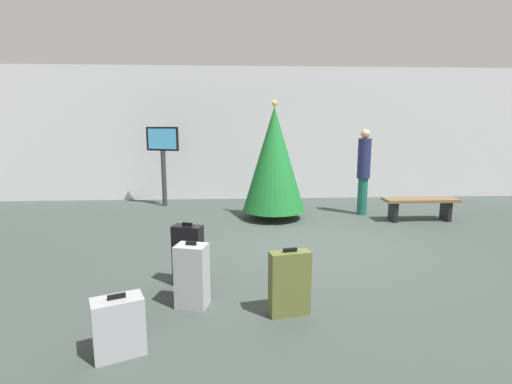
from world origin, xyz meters
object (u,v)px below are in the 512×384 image
at_px(suitcase_1, 192,276).
at_px(suitcase_0, 290,283).
at_px(holiday_tree, 274,159).
at_px(flight_info_kiosk, 163,151).
at_px(suitcase_2, 188,255).
at_px(waiting_bench, 420,204).
at_px(traveller_0, 364,169).
at_px(suitcase_3, 119,327).

bearing_deg(suitcase_1, suitcase_0, -13.57).
relative_size(holiday_tree, flight_info_kiosk, 1.28).
bearing_deg(suitcase_1, suitcase_2, 100.81).
xyz_separation_m(holiday_tree, waiting_bench, (3.08, -0.38, -0.93)).
relative_size(waiting_bench, traveller_0, 0.80).
height_order(suitcase_0, suitcase_2, suitcase_2).
relative_size(waiting_bench, suitcase_1, 2.04).
bearing_deg(holiday_tree, waiting_bench, -6.96).
bearing_deg(suitcase_2, suitcase_0, -35.61).
distance_m(waiting_bench, suitcase_3, 6.73).
bearing_deg(flight_info_kiosk, suitcase_0, -67.92).
bearing_deg(waiting_bench, traveller_0, 148.02).
distance_m(flight_info_kiosk, traveller_0, 4.82).
xyz_separation_m(waiting_bench, suitcase_1, (-4.41, -3.66, -0.00)).
bearing_deg(flight_info_kiosk, traveller_0, -14.53).
bearing_deg(traveller_0, suitcase_1, -128.08).
bearing_deg(waiting_bench, suitcase_2, -145.74).
bearing_deg(suitcase_2, traveller_0, 46.89).
xyz_separation_m(suitcase_0, suitcase_3, (-1.60, -0.64, -0.09)).
height_order(holiday_tree, suitcase_2, holiday_tree).
xyz_separation_m(holiday_tree, suitcase_0, (-0.27, -4.29, -0.94)).
bearing_deg(suitcase_2, suitcase_1, -79.19).
distance_m(traveller_0, suitcase_3, 6.56).
bearing_deg(holiday_tree, flight_info_kiosk, 150.48).
distance_m(suitcase_2, suitcase_3, 1.55).
height_order(holiday_tree, suitcase_1, holiday_tree).
height_order(suitcase_0, suitcase_3, suitcase_0).
xyz_separation_m(holiday_tree, suitcase_1, (-1.32, -4.03, -0.94)).
height_order(traveller_0, suitcase_2, traveller_0).
distance_m(holiday_tree, waiting_bench, 3.24).
xyz_separation_m(holiday_tree, traveller_0, (2.05, 0.27, -0.26)).
distance_m(traveller_0, suitcase_2, 5.14).
bearing_deg(suitcase_0, waiting_bench, 49.45).
height_order(waiting_bench, traveller_0, traveller_0).
xyz_separation_m(flight_info_kiosk, traveller_0, (4.65, -1.21, -0.33)).
bearing_deg(traveller_0, suitcase_0, -116.93).
xyz_separation_m(flight_info_kiosk, suitcase_3, (0.73, -6.41, -1.10)).
bearing_deg(suitcase_1, traveller_0, 51.92).
distance_m(flight_info_kiosk, suitcase_1, 5.75).
height_order(suitcase_0, suitcase_1, suitcase_1).
bearing_deg(flight_info_kiosk, waiting_bench, -18.03).
bearing_deg(suitcase_3, flight_info_kiosk, 96.54).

